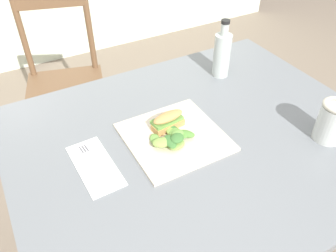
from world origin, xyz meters
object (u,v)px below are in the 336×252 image
(chair_wooden_far, at_px, (65,83))
(dining_table, at_px, (197,164))
(fork_on_napkin, at_px, (92,161))
(bottle_cold_brew, at_px, (222,57))
(mason_jar_iced_tea, at_px, (331,123))
(plate_lunch, at_px, (174,137))
(sandwich_half_front, at_px, (168,121))

(chair_wooden_far, bearing_deg, dining_table, -78.15)
(dining_table, distance_m, fork_on_napkin, 0.36)
(chair_wooden_far, height_order, bottle_cold_brew, bottle_cold_brew)
(chair_wooden_far, relative_size, mason_jar_iced_tea, 6.68)
(dining_table, relative_size, chair_wooden_far, 1.32)
(dining_table, distance_m, chair_wooden_far, 1.01)
(mason_jar_iced_tea, bearing_deg, fork_on_napkin, 159.56)
(fork_on_napkin, bearing_deg, mason_jar_iced_tea, -20.44)
(plate_lunch, bearing_deg, bottle_cold_brew, 34.85)
(dining_table, relative_size, mason_jar_iced_tea, 8.79)
(bottle_cold_brew, distance_m, mason_jar_iced_tea, 0.47)
(dining_table, xyz_separation_m, chair_wooden_far, (-0.20, 0.98, -0.16))
(bottle_cold_brew, bearing_deg, dining_table, -135.11)
(chair_wooden_far, distance_m, plate_lunch, 1.00)
(sandwich_half_front, height_order, fork_on_napkin, sandwich_half_front)
(plate_lunch, xyz_separation_m, mason_jar_iced_tea, (0.41, -0.23, 0.05))
(chair_wooden_far, relative_size, fork_on_napkin, 4.68)
(plate_lunch, relative_size, bottle_cold_brew, 1.30)
(fork_on_napkin, relative_size, bottle_cold_brew, 0.83)
(fork_on_napkin, xyz_separation_m, mason_jar_iced_tea, (0.67, -0.25, 0.05))
(chair_wooden_far, bearing_deg, mason_jar_iced_tea, -65.20)
(fork_on_napkin, height_order, bottle_cold_brew, bottle_cold_brew)
(chair_wooden_far, xyz_separation_m, sandwich_half_front, (0.13, -0.90, 0.33))
(dining_table, bearing_deg, mason_jar_iced_tea, -30.38)
(dining_table, relative_size, fork_on_napkin, 6.15)
(bottle_cold_brew, bearing_deg, fork_on_napkin, -160.20)
(dining_table, height_order, bottle_cold_brew, bottle_cold_brew)
(plate_lunch, bearing_deg, mason_jar_iced_tea, -28.74)
(sandwich_half_front, distance_m, mason_jar_iced_tea, 0.49)
(plate_lunch, bearing_deg, sandwich_half_front, 87.75)
(sandwich_half_front, bearing_deg, dining_table, -44.79)
(plate_lunch, bearing_deg, dining_table, -20.72)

